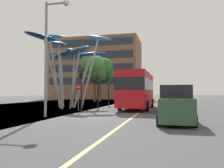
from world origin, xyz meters
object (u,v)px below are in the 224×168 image
object	(u,v)px
leaf_sculpture	(70,52)
car_parked_far	(177,98)
red_bus	(137,88)
traffic_light_kerb_far	(98,84)
traffic_light_island_mid	(108,85)
car_parked_near	(176,105)
street_lamp	(51,43)
traffic_light_kerb_near	(81,80)
no_entry_sign	(78,93)
car_parked_mid	(174,101)

from	to	relation	value
leaf_sculpture	car_parked_far	size ratio (longest dim) A/B	1.94
red_bus	traffic_light_kerb_far	bearing A→B (deg)	-176.27
traffic_light_kerb_far	traffic_light_island_mid	bearing A→B (deg)	89.31
car_parked_near	street_lamp	world-z (taller)	street_lamp
traffic_light_kerb_near	no_entry_sign	world-z (taller)	traffic_light_kerb_near
car_parked_mid	traffic_light_island_mid	bearing A→B (deg)	133.36
traffic_light_island_mid	street_lamp	bearing A→B (deg)	-93.08
car_parked_near	traffic_light_kerb_far	bearing A→B (deg)	126.60
traffic_light_island_mid	car_parked_near	bearing A→B (deg)	-62.70
red_bus	car_parked_far	world-z (taller)	red_bus
red_bus	street_lamp	distance (m)	10.70
traffic_light_kerb_near	car_parked_far	bearing A→B (deg)	43.48
traffic_light_island_mid	no_entry_sign	bearing A→B (deg)	-96.55
traffic_light_kerb_near	car_parked_near	xyz separation A→B (m)	(7.73, -5.83, -1.75)
traffic_light_kerb_far	car_parked_near	distance (m)	12.79
traffic_light_kerb_far	no_entry_sign	bearing A→B (deg)	-104.10
car_parked_near	no_entry_sign	xyz separation A→B (m)	(-8.40, 6.90, 0.68)
traffic_light_island_mid	car_parked_near	world-z (taller)	traffic_light_island_mid
red_bus	street_lamp	bearing A→B (deg)	-117.93
traffic_light_kerb_near	traffic_light_kerb_far	distance (m)	4.36
traffic_light_kerb_far	no_entry_sign	world-z (taller)	traffic_light_kerb_far
no_entry_sign	car_parked_mid	bearing A→B (deg)	-2.73
car_parked_mid	car_parked_far	bearing A→B (deg)	85.60
traffic_light_kerb_far	car_parked_mid	bearing A→B (deg)	-25.74
car_parked_far	street_lamp	size ratio (longest dim) A/B	0.54
traffic_light_kerb_far	car_parked_mid	size ratio (longest dim) A/B	0.86
traffic_light_kerb_near	street_lamp	xyz separation A→B (m)	(-0.49, -4.44, 2.39)
leaf_sculpture	traffic_light_island_mid	size ratio (longest dim) A/B	2.40
red_bus	car_parked_mid	world-z (taller)	red_bus
traffic_light_kerb_near	leaf_sculpture	bearing A→B (deg)	123.87
car_parked_near	street_lamp	xyz separation A→B (m)	(-8.22, 1.39, 4.14)
red_bus	traffic_light_kerb_near	bearing A→B (deg)	-133.00
red_bus	no_entry_sign	world-z (taller)	red_bus
car_parked_mid	car_parked_far	world-z (taller)	car_parked_far
red_bus	car_parked_mid	distance (m)	5.42
car_parked_near	no_entry_sign	world-z (taller)	no_entry_sign
traffic_light_kerb_near	car_parked_near	size ratio (longest dim) A/B	0.94
car_parked_near	car_parked_far	xyz separation A→B (m)	(0.66, 13.80, 0.11)
leaf_sculpture	traffic_light_kerb_far	world-z (taller)	leaf_sculpture
red_bus	no_entry_sign	size ratio (longest dim) A/B	3.92
leaf_sculpture	no_entry_sign	world-z (taller)	leaf_sculpture
car_parked_near	traffic_light_island_mid	bearing A→B (deg)	117.30
leaf_sculpture	street_lamp	xyz separation A→B (m)	(2.48, -8.87, -0.98)
leaf_sculpture	traffic_light_island_mid	distance (m)	6.41
traffic_light_island_mid	car_parked_far	size ratio (longest dim) A/B	0.81
car_parked_mid	street_lamp	xyz separation A→B (m)	(-8.33, -5.10, 4.11)
leaf_sculpture	traffic_light_kerb_far	bearing A→B (deg)	-1.32
traffic_light_kerb_far	car_parked_mid	world-z (taller)	traffic_light_kerb_far
leaf_sculpture	car_parked_mid	xyz separation A→B (m)	(10.81, -3.77, -5.09)
traffic_light_island_mid	street_lamp	world-z (taller)	street_lamp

